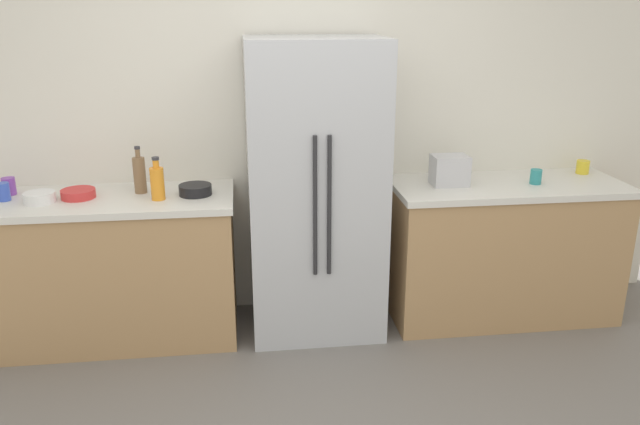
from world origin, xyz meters
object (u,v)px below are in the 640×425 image
at_px(refrigerator, 315,191).
at_px(cup_c, 583,167).
at_px(bottle_a, 140,174).
at_px(bottle_b, 157,182).
at_px(bowl_b, 40,198).
at_px(toaster, 450,170).
at_px(cup_b, 536,177).
at_px(cup_a, 9,186).
at_px(bowl_c, 195,190).
at_px(bowl_a, 78,194).
at_px(cup_d, 3,192).

distance_m(refrigerator, cup_c, 1.82).
xyz_separation_m(bottle_a, bottle_b, (0.12, -0.15, -0.01)).
bearing_deg(cup_c, refrigerator, -174.43).
bearing_deg(bowl_b, toaster, 1.75).
relative_size(cup_b, cup_c, 1.05).
height_order(refrigerator, bottle_a, refrigerator).
bearing_deg(cup_b, bottle_b, -178.97).
height_order(cup_a, bowl_c, cup_a).
xyz_separation_m(toaster, cup_a, (-2.65, 0.12, -0.04)).
height_order(cup_a, bowl_b, cup_a).
xyz_separation_m(toaster, bowl_a, (-2.23, -0.00, -0.07)).
relative_size(toaster, bottle_b, 0.88).
relative_size(toaster, bowl_c, 1.14).
xyz_separation_m(cup_d, bowl_b, (0.21, -0.07, -0.02)).
distance_m(cup_a, cup_c, 3.62).
distance_m(cup_a, cup_d, 0.12).
height_order(refrigerator, bottle_b, refrigerator).
bearing_deg(toaster, refrigerator, -178.17).
bearing_deg(bowl_a, bottle_a, 10.47).
distance_m(bowl_b, bowl_c, 0.87).
xyz_separation_m(cup_b, cup_d, (-3.19, 0.05, 0.01)).
height_order(cup_d, bowl_a, cup_d).
distance_m(cup_b, bowl_c, 2.10).
relative_size(bottle_b, cup_c, 2.84).
height_order(bottle_a, cup_d, bottle_a).
distance_m(bowl_a, bowl_c, 0.67).
bearing_deg(bowl_b, bottle_a, 13.83).
xyz_separation_m(cup_b, cup_c, (0.42, 0.20, -0.00)).
bearing_deg(bottle_b, cup_d, 174.09).
bearing_deg(cup_c, cup_b, -154.35).
bearing_deg(toaster, bowl_c, -179.07).
bearing_deg(cup_b, bowl_c, 179.22).
bearing_deg(bowl_a, refrigerator, -0.92).
bearing_deg(cup_a, bowl_a, -16.22).
height_order(bowl_a, bowl_b, bowl_b).
bearing_deg(bottle_a, bowl_b, -166.17).
bearing_deg(bottle_b, bottle_a, 127.81).
bearing_deg(cup_a, cup_c, 0.51).
xyz_separation_m(refrigerator, bottle_b, (-0.92, -0.07, 0.10)).
relative_size(toaster, bowl_a, 1.13).
bearing_deg(bowl_b, cup_c, 3.77).
bearing_deg(bowl_b, bottle_b, -1.83).
distance_m(toaster, bottle_a, 1.89).
bearing_deg(bottle_a, bowl_a, -169.53).
xyz_separation_m(cup_c, bowl_a, (-3.20, -0.15, -0.02)).
relative_size(bottle_b, cup_a, 2.45).
distance_m(toaster, cup_a, 2.66).
distance_m(cup_c, cup_d, 3.61).
relative_size(bottle_a, cup_d, 2.69).
height_order(cup_c, bowl_a, cup_c).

